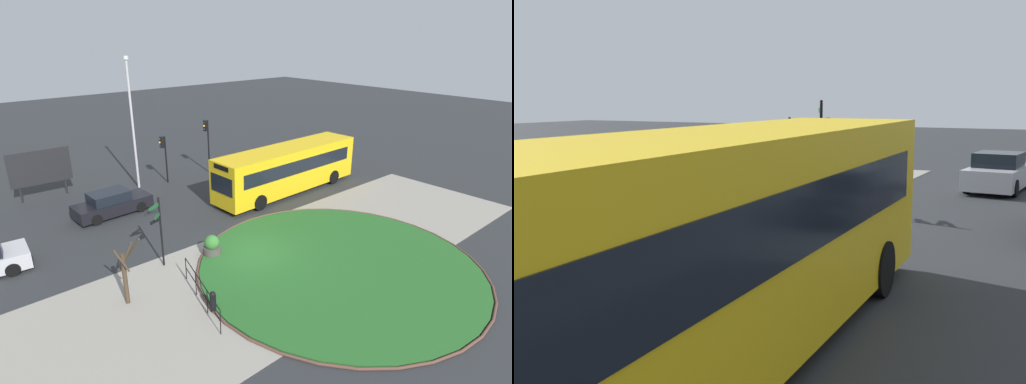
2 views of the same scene
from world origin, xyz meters
TOP-DOWN VIEW (x-y plane):
  - ground at (0.00, 0.00)m, footprint 120.00×120.00m
  - sidewalk_paving at (0.00, -1.68)m, footprint 32.00×8.63m
  - grass_island at (2.29, -3.42)m, footprint 12.89×12.89m
  - grass_kerb_ring at (2.29, -3.42)m, footprint 13.20×13.20m
  - signpost_directional at (-3.99, 1.84)m, footprint 0.78×0.44m
  - bollard_foreground at (-4.12, -2.46)m, footprint 0.25×0.25m
  - railing_grass_edge at (-4.20, -1.78)m, footprint 1.03×3.99m
  - bus_yellow at (7.31, 5.18)m, footprint 11.20×2.81m
  - car_far_lane at (-3.31, 9.11)m, footprint 4.54×1.97m
  - traffic_light_near at (1.90, 12.09)m, footprint 0.49×0.29m
  - traffic_light_far at (5.49, 11.97)m, footprint 0.49×0.29m
  - lamppost_tall at (-0.02, 12.45)m, footprint 0.32×0.32m
  - billboard_left at (-5.61, 14.55)m, footprint 3.74×0.31m
  - planter_near_signpost at (-1.61, 1.23)m, footprint 0.87×0.87m
  - street_tree_bare at (-6.38, 0.22)m, footprint 1.03×1.03m

SIDE VIEW (x-z plane):
  - ground at x=0.00m, z-range 0.00..0.00m
  - sidewalk_paving at x=0.00m, z-range 0.00..0.02m
  - grass_island at x=2.29m, z-range 0.00..0.10m
  - grass_kerb_ring at x=2.29m, z-range 0.00..0.11m
  - bollard_foreground at x=-4.12m, z-range 0.01..0.90m
  - planter_near_signpost at x=-1.61m, z-range -0.05..1.01m
  - car_far_lane at x=-3.31m, z-range -0.05..1.42m
  - railing_grass_edge at x=-4.20m, z-range 0.16..1.23m
  - street_tree_bare at x=-6.38m, z-range -0.05..2.80m
  - bus_yellow at x=7.31m, z-range 0.12..3.21m
  - billboard_left at x=-5.61m, z-range 0.44..3.66m
  - signpost_directional at x=-3.99m, z-range 0.34..3.78m
  - traffic_light_near at x=1.90m, z-range 0.80..4.18m
  - traffic_light_far at x=5.49m, z-range 0.94..5.01m
  - lamppost_tall at x=-0.02m, z-range 0.30..9.09m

